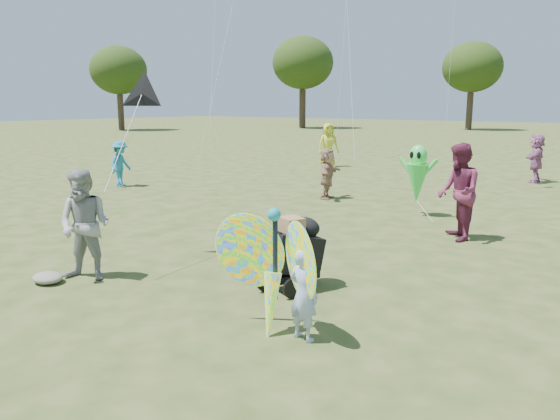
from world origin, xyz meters
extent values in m
plane|color=#51592B|center=(0.00, 0.00, 0.00)|extent=(160.00, 160.00, 0.00)
imported|color=#9BB1DC|center=(1.37, -0.13, 0.55)|extent=(0.43, 0.31, 1.10)
imported|color=#97989D|center=(-2.58, -0.33, 0.87)|extent=(1.04, 0.95, 1.73)
ellipsoid|color=gray|center=(-2.92, -0.82, 0.08)|extent=(0.51, 0.42, 0.16)
imported|color=tan|center=(-3.54, 8.17, 0.73)|extent=(0.76, 1.42, 1.46)
imported|color=#6A2342|center=(1.13, 5.64, 0.97)|extent=(1.14, 1.20, 1.95)
imported|color=yellow|center=(-7.84, 15.06, 0.93)|extent=(1.02, 1.09, 1.87)
imported|color=teal|center=(-10.25, 6.07, 0.75)|extent=(0.84, 1.10, 1.50)
imported|color=#A65F94|center=(0.45, 15.37, 0.84)|extent=(0.63, 1.60, 1.68)
cube|color=black|center=(0.24, 1.24, 0.55)|extent=(0.75, 0.97, 0.71)
cube|color=black|center=(0.24, 1.24, 0.22)|extent=(0.64, 0.79, 0.10)
ellipsoid|color=black|center=(0.24, 1.49, 0.88)|extent=(0.51, 0.45, 0.33)
cylinder|color=black|center=(0.00, 0.89, 0.15)|extent=(0.16, 0.30, 0.30)
cylinder|color=black|center=(0.48, 0.89, 0.15)|extent=(0.16, 0.30, 0.30)
cylinder|color=black|center=(0.24, 1.69, 0.11)|extent=(0.13, 0.22, 0.22)
cylinder|color=black|center=(0.24, 0.76, 0.98)|extent=(0.42, 0.20, 0.03)
cube|color=#AA7B52|center=(0.24, 1.19, 0.96)|extent=(0.42, 0.39, 0.26)
ellipsoid|color=#F55926|center=(0.55, -0.10, 0.93)|extent=(0.98, 0.71, 1.24)
ellipsoid|color=#F55926|center=(1.31, -0.10, 0.93)|extent=(0.98, 0.71, 1.24)
cylinder|color=black|center=(0.93, -0.08, 0.88)|extent=(0.06, 0.06, 1.00)
cone|color=#F55926|center=(0.98, -0.25, 0.30)|extent=(0.36, 0.49, 0.93)
sphere|color=teal|center=(0.93, -0.10, 1.43)|extent=(0.16, 0.16, 0.16)
cone|color=black|center=(-2.89, 1.14, 2.87)|extent=(0.89, 0.62, 0.81)
cylinder|color=silver|center=(-2.54, 0.45, 2.13)|extent=(0.73, 1.39, 1.48)
cone|color=#37E950|center=(-0.49, 7.40, 0.80)|extent=(0.56, 0.56, 0.95)
ellipsoid|color=#37E950|center=(-0.49, 7.40, 1.45)|extent=(0.44, 0.39, 0.57)
ellipsoid|color=black|center=(-0.58, 7.22, 1.50)|extent=(0.10, 0.05, 0.17)
ellipsoid|color=black|center=(-0.40, 7.22, 1.50)|extent=(0.10, 0.05, 0.17)
cylinder|color=#37E950|center=(-0.79, 7.40, 1.20)|extent=(0.43, 0.10, 0.49)
cylinder|color=#37E950|center=(-0.19, 7.40, 1.20)|extent=(0.43, 0.10, 0.49)
cylinder|color=silver|center=(-0.19, 7.20, 0.20)|extent=(0.61, 0.41, 0.41)
cylinder|color=silver|center=(-2.98, 8.09, 5.36)|extent=(1.96, 2.20, 8.11)
cylinder|color=#3A2D21|center=(-30.00, 45.00, 2.10)|extent=(0.70, 0.70, 4.20)
ellipsoid|color=#2B4214|center=(-30.00, 45.00, 7.00)|extent=(6.60, 6.60, 5.61)
cylinder|color=#3A2D21|center=(-14.00, 52.00, 1.89)|extent=(0.63, 0.63, 3.78)
ellipsoid|color=#2B4214|center=(-14.00, 52.00, 6.30)|extent=(5.94, 5.94, 5.05)
cylinder|color=#3A2D21|center=(-42.00, 30.00, 1.78)|extent=(0.59, 0.59, 3.57)
ellipsoid|color=#2B4214|center=(-42.00, 30.00, 5.95)|extent=(5.61, 5.61, 4.77)
camera|label=1|loc=(4.75, -5.05, 2.71)|focal=35.00mm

